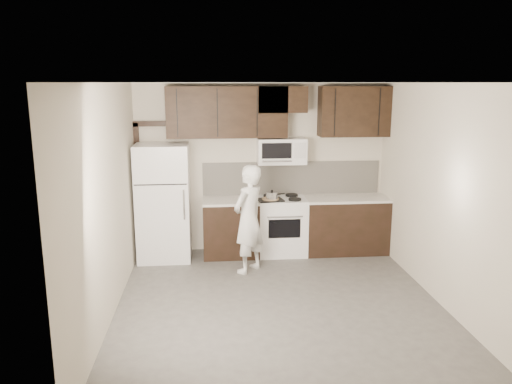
{
  "coord_description": "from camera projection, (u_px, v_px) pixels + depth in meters",
  "views": [
    {
      "loc": [
        -0.82,
        -5.68,
        2.7
      ],
      "look_at": [
        -0.21,
        0.9,
        1.25
      ],
      "focal_mm": 35.0,
      "sensor_mm": 36.0,
      "label": 1
    }
  ],
  "objects": [
    {
      "name": "upper_cabinets",
      "position": [
        276.0,
        110.0,
        7.73
      ],
      "size": [
        3.48,
        0.35,
        0.78
      ],
      "color": "black",
      "rests_on": "back_wall"
    },
    {
      "name": "stove",
      "position": [
        282.0,
        226.0,
        7.99
      ],
      "size": [
        0.76,
        0.66,
        0.94
      ],
      "color": "white",
      "rests_on": "floor"
    },
    {
      "name": "back_wall",
      "position": [
        261.0,
        168.0,
        8.08
      ],
      "size": [
        4.0,
        0.0,
        4.0
      ],
      "primitive_type": "plane",
      "rotation": [
        1.57,
        0.0,
        0.0
      ],
      "color": "beige",
      "rests_on": "ground"
    },
    {
      "name": "person",
      "position": [
        249.0,
        219.0,
        7.15
      ],
      "size": [
        0.66,
        0.68,
        1.58
      ],
      "primitive_type": "imported",
      "rotation": [
        0.0,
        0.0,
        3.99
      ],
      "color": "white",
      "rests_on": "floor"
    },
    {
      "name": "backsplash",
      "position": [
        292.0,
        178.0,
        8.15
      ],
      "size": [
        2.9,
        0.02,
        0.54
      ],
      "primitive_type": "cube",
      "color": "beige",
      "rests_on": "counter_run"
    },
    {
      "name": "microwave",
      "position": [
        281.0,
        151.0,
        7.85
      ],
      "size": [
        0.76,
        0.42,
        0.4
      ],
      "color": "white",
      "rests_on": "upper_cabinets"
    },
    {
      "name": "ceiling",
      "position": [
        282.0,
        83.0,
        5.6
      ],
      "size": [
        4.5,
        4.5,
        0.0
      ],
      "primitive_type": "plane",
      "rotation": [
        3.14,
        0.0,
        0.0
      ],
      "color": "white",
      "rests_on": "back_wall"
    },
    {
      "name": "refrigerator",
      "position": [
        164.0,
        202.0,
        7.68
      ],
      "size": [
        0.8,
        0.76,
        1.8
      ],
      "color": "white",
      "rests_on": "floor"
    },
    {
      "name": "door_trim",
      "position": [
        141.0,
        177.0,
        7.89
      ],
      "size": [
        0.5,
        0.08,
        2.12
      ],
      "color": "black",
      "rests_on": "floor"
    },
    {
      "name": "saucepan",
      "position": [
        272.0,
        196.0,
        7.72
      ],
      "size": [
        0.3,
        0.19,
        0.17
      ],
      "color": "silver",
      "rests_on": "stove"
    },
    {
      "name": "pizza",
      "position": [
        270.0,
        199.0,
        7.74
      ],
      "size": [
        0.3,
        0.3,
        0.02
      ],
      "primitive_type": "cylinder",
      "rotation": [
        0.0,
        0.0,
        0.16
      ],
      "color": "#CBB788",
      "rests_on": "baking_tray"
    },
    {
      "name": "floor",
      "position": [
        280.0,
        305.0,
        6.18
      ],
      "size": [
        4.5,
        4.5,
        0.0
      ],
      "primitive_type": "plane",
      "color": "#4E4B49",
      "rests_on": "ground"
    },
    {
      "name": "baking_tray",
      "position": [
        270.0,
        200.0,
        7.75
      ],
      "size": [
        0.43,
        0.35,
        0.02
      ],
      "primitive_type": "cube",
      "rotation": [
        0.0,
        0.0,
        0.16
      ],
      "color": "black",
      "rests_on": "counter_run"
    },
    {
      "name": "counter_run",
      "position": [
        300.0,
        225.0,
        8.02
      ],
      "size": [
        2.95,
        0.64,
        0.91
      ],
      "color": "black",
      "rests_on": "floor"
    }
  ]
}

